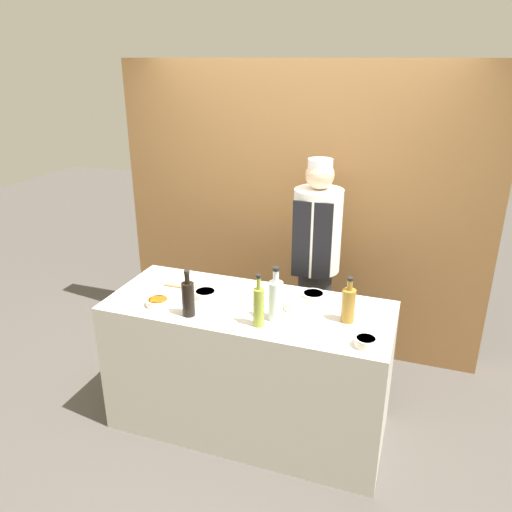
{
  "coord_description": "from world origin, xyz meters",
  "views": [
    {
      "loc": [
        0.99,
        -2.66,
        2.4
      ],
      "look_at": [
        0.0,
        0.15,
        1.21
      ],
      "focal_mm": 35.0,
      "sensor_mm": 36.0,
      "label": 1
    }
  ],
  "objects": [
    {
      "name": "bottle_clear",
      "position": [
        0.22,
        -0.12,
        1.06
      ],
      "size": [
        0.09,
        0.09,
        0.34
      ],
      "color": "silver",
      "rests_on": "counter"
    },
    {
      "name": "sauce_bowl_white",
      "position": [
        0.38,
        0.19,
        0.96
      ],
      "size": [
        0.15,
        0.15,
        0.06
      ],
      "color": "silver",
      "rests_on": "counter"
    },
    {
      "name": "sauce_bowl_orange",
      "position": [
        -0.54,
        -0.19,
        0.96
      ],
      "size": [
        0.15,
        0.15,
        0.04
      ],
      "color": "silver",
      "rests_on": "counter"
    },
    {
      "name": "counter",
      "position": [
        0.0,
        0.0,
        0.47
      ],
      "size": [
        1.83,
        0.75,
        0.93
      ],
      "color": "beige",
      "rests_on": "ground_plane"
    },
    {
      "name": "chef_center",
      "position": [
        0.27,
        0.74,
        0.95
      ],
      "size": [
        0.35,
        0.35,
        1.75
      ],
      "color": "#28282D",
      "rests_on": "ground_plane"
    },
    {
      "name": "wooden_spoon",
      "position": [
        -0.48,
        0.08,
        0.94
      ],
      "size": [
        0.26,
        0.05,
        0.03
      ],
      "color": "#B2844C",
      "rests_on": "counter"
    },
    {
      "name": "ground_plane",
      "position": [
        0.0,
        0.0,
        0.0
      ],
      "size": [
        14.0,
        14.0,
        0.0
      ],
      "primitive_type": "plane",
      "color": "#4C4742"
    },
    {
      "name": "cabinet_wall",
      "position": [
        0.0,
        1.24,
        1.2
      ],
      "size": [
        3.08,
        0.18,
        2.4
      ],
      "color": "olive",
      "rests_on": "ground_plane"
    },
    {
      "name": "bottle_vinegar",
      "position": [
        0.63,
        -0.0,
        1.04
      ],
      "size": [
        0.08,
        0.08,
        0.29
      ],
      "color": "olive",
      "rests_on": "counter"
    },
    {
      "name": "sauce_bowl_red",
      "position": [
        -0.3,
        0.01,
        0.96
      ],
      "size": [
        0.15,
        0.15,
        0.05
      ],
      "color": "silver",
      "rests_on": "counter"
    },
    {
      "name": "bottle_soy",
      "position": [
        -0.3,
        -0.25,
        1.05
      ],
      "size": [
        0.08,
        0.08,
        0.3
      ],
      "color": "black",
      "rests_on": "counter"
    },
    {
      "name": "bottle_oil",
      "position": [
        0.15,
        -0.23,
        1.06
      ],
      "size": [
        0.06,
        0.06,
        0.33
      ],
      "color": "olive",
      "rests_on": "counter"
    },
    {
      "name": "sauce_bowl_yellow",
      "position": [
        0.3,
        0.05,
        0.96
      ],
      "size": [
        0.14,
        0.14,
        0.05
      ],
      "color": "silver",
      "rests_on": "counter"
    },
    {
      "name": "cutting_board",
      "position": [
        0.01,
        0.13,
        0.94
      ],
      "size": [
        0.33,
        0.25,
        0.02
      ],
      "color": "white",
      "rests_on": "counter"
    },
    {
      "name": "sauce_bowl_green",
      "position": [
        0.78,
        -0.25,
        0.96
      ],
      "size": [
        0.13,
        0.13,
        0.05
      ],
      "color": "silver",
      "rests_on": "counter"
    }
  ]
}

